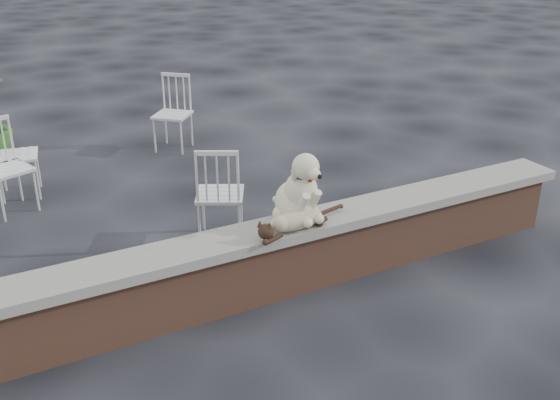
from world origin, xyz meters
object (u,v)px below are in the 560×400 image
chair_c (220,192)px  chair_d (172,114)px  dog (295,185)px  cat (295,219)px  chair_e (16,154)px  chair_a (7,168)px

chair_c → chair_d: bearing=-72.6°
dog → chair_c: 1.11m
dog → chair_c: size_ratio=0.64×
cat → chair_d: 3.77m
chair_e → chair_d: bearing=-61.9°
dog → chair_c: bearing=92.6°
dog → chair_a: 3.20m
dog → cat: 0.27m
chair_a → dog: bearing=-72.8°
cat → chair_c: chair_c is taller
chair_d → chair_a: bearing=-112.3°
chair_d → chair_a: 2.33m
chair_c → chair_e: bearing=-25.2°
chair_d → chair_e: 2.05m
chair_a → chair_e: same height
cat → chair_d: size_ratio=1.11×
dog → chair_d: (0.24, 3.60, -0.41)m
cat → chair_a: chair_a is taller
chair_d → cat: bearing=-53.2°
cat → chair_e: chair_e is taller
chair_d → chair_e: size_ratio=1.00×
dog → chair_e: dog is taller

